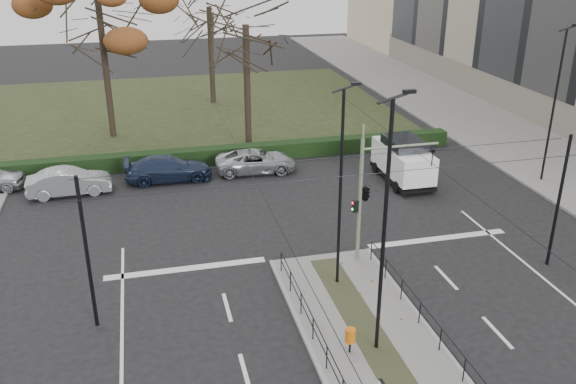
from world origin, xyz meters
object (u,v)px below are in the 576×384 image
object	(u,v)px
parked_car_second	(69,182)
white_van	(403,159)
bare_tree_center	(209,14)
traffic_light	(367,191)
streetlamp_sidewalk	(554,104)
litter_bin	(350,336)
parked_car_fourth	(256,161)
bare_tree_near	(246,34)
streetlamp_median_near	(385,228)
streetlamp_median_far	(341,188)
parked_car_third	(168,169)

from	to	relation	value
parked_car_second	white_van	bearing A→B (deg)	-100.85
bare_tree_center	traffic_light	bearing A→B (deg)	-84.20
streetlamp_sidewalk	litter_bin	bearing A→B (deg)	-142.22
streetlamp_sidewalk	parked_car_fourth	size ratio (longest dim) A/B	1.81
streetlamp_sidewalk	parked_car_fourth	distance (m)	17.53
streetlamp_sidewalk	bare_tree_near	xyz separation A→B (m)	(-15.68, 10.51, 2.92)
parked_car_second	bare_tree_center	distance (m)	22.06
streetlamp_median_near	streetlamp_median_far	bearing A→B (deg)	89.72
litter_bin	bare_tree_near	distance (m)	24.20
parked_car_second	white_van	distance (m)	19.12
traffic_light	parked_car_third	xyz separation A→B (m)	(-7.87, 11.90, -2.64)
litter_bin	parked_car_second	distance (m)	20.27
streetlamp_median_near	streetlamp_sidewalk	world-z (taller)	streetlamp_median_near
streetlamp_median_near	white_van	xyz separation A→B (m)	(7.37, 14.75, -3.43)
bare_tree_near	streetlamp_median_far	bearing A→B (deg)	-89.00
streetlamp_median_near	bare_tree_center	xyz separation A→B (m)	(-1.15, 35.52, 2.69)
streetlamp_median_near	bare_tree_near	bearing A→B (deg)	90.75
white_van	litter_bin	bearing A→B (deg)	-119.57
parked_car_fourth	bare_tree_near	bearing A→B (deg)	-1.42
parked_car_third	streetlamp_sidewalk	bearing A→B (deg)	-103.90
streetlamp_sidewalk	bare_tree_center	world-z (taller)	bare_tree_center
white_van	bare_tree_near	bearing A→B (deg)	132.26
traffic_light	parked_car_third	world-z (taller)	traffic_light
white_van	bare_tree_near	distance (m)	13.01
parked_car_second	bare_tree_near	size ratio (longest dim) A/B	0.42
parked_car_fourth	streetlamp_sidewalk	bearing A→B (deg)	-105.48
litter_bin	streetlamp_median_far	bearing A→B (deg)	77.11
litter_bin	parked_car_third	size ratio (longest dim) A/B	0.19
bare_tree_center	litter_bin	bearing A→B (deg)	-89.77
streetlamp_median_near	parked_car_fourth	xyz separation A→B (m)	(-0.74, 18.28, -4.10)
parked_car_fourth	white_van	bearing A→B (deg)	-109.86
litter_bin	streetlamp_median_near	world-z (taller)	streetlamp_median_near
streetlamp_median_near	streetlamp_median_far	xyz separation A→B (m)	(0.02, 4.49, -0.39)
litter_bin	streetlamp_median_near	bearing A→B (deg)	1.54
traffic_light	litter_bin	bearing A→B (deg)	-114.43
parked_car_third	streetlamp_median_near	bearing A→B (deg)	-161.20
traffic_light	streetlamp_median_near	distance (m)	6.63
litter_bin	streetlamp_median_far	world-z (taller)	streetlamp_median_far
traffic_light	streetlamp_median_far	size ratio (longest dim) A/B	0.66
streetlamp_sidewalk	white_van	world-z (taller)	streetlamp_sidewalk
streetlamp_sidewalk	parked_car_third	xyz separation A→B (m)	(-21.42, 5.44, -3.94)
traffic_light	streetlamp_median_near	xyz separation A→B (m)	(-1.83, -6.22, 1.41)
streetlamp_median_near	parked_car_third	bearing A→B (deg)	108.45
litter_bin	streetlamp_sidewalk	world-z (taller)	streetlamp_sidewalk
parked_car_third	bare_tree_near	bearing A→B (deg)	-48.20
streetlamp_sidewalk	bare_tree_near	distance (m)	19.11
litter_bin	bare_tree_center	bearing A→B (deg)	90.23
traffic_light	white_van	size ratio (longest dim) A/B	1.11
streetlamp_sidewalk	parked_car_third	distance (m)	22.45
streetlamp_median_far	white_van	world-z (taller)	streetlamp_median_far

